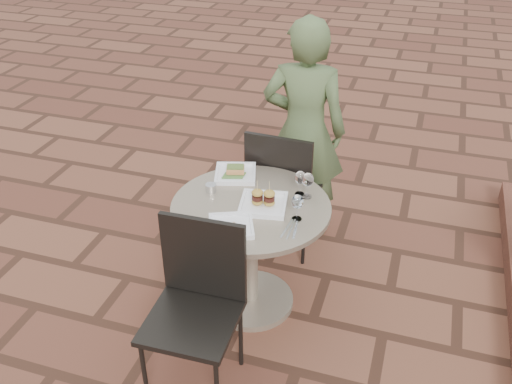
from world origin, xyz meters
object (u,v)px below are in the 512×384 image
(plate_salmon, at_px, (235,173))
(plate_tuna, at_px, (231,226))
(chair_far, at_px, (282,183))
(diner, at_px, (304,131))
(cafe_table, at_px, (251,240))
(plate_sliders, at_px, (263,202))
(chair_near, at_px, (198,294))

(plate_salmon, bearing_deg, plate_tuna, -72.92)
(chair_far, distance_m, diner, 0.40)
(chair_far, bearing_deg, plate_tuna, 88.77)
(cafe_table, relative_size, plate_sliders, 3.05)
(plate_sliders, distance_m, plate_tuna, 0.27)
(chair_near, xyz_separation_m, plate_tuna, (0.06, 0.34, 0.19))
(plate_salmon, bearing_deg, diner, 66.03)
(chair_far, relative_size, chair_near, 1.00)
(cafe_table, bearing_deg, plate_sliders, 4.60)
(chair_near, bearing_deg, plate_sliders, 73.37)
(chair_near, xyz_separation_m, plate_sliders, (0.16, 0.59, 0.21))
(chair_far, relative_size, plate_sliders, 3.16)
(plate_sliders, xyz_separation_m, plate_tuna, (-0.10, -0.25, -0.02))
(diner, bearing_deg, plate_salmon, 61.37)
(cafe_table, bearing_deg, plate_tuna, -96.79)
(plate_sliders, bearing_deg, cafe_table, -175.40)
(chair_far, height_order, chair_near, same)
(cafe_table, bearing_deg, plate_salmon, 124.41)
(plate_sliders, bearing_deg, diner, 89.08)
(chair_near, bearing_deg, cafe_table, 79.82)
(diner, xyz_separation_m, plate_tuna, (-0.11, -1.14, -0.04))
(cafe_table, xyz_separation_m, diner, (0.08, 0.90, 0.30))
(chair_far, xyz_separation_m, plate_salmon, (-0.22, -0.30, 0.20))
(plate_salmon, bearing_deg, cafe_table, -55.59)
(cafe_table, distance_m, diner, 0.95)
(cafe_table, xyz_separation_m, chair_far, (0.03, 0.58, 0.07))
(cafe_table, height_order, plate_salmon, plate_salmon)
(chair_far, xyz_separation_m, plate_tuna, (-0.06, -0.82, 0.19))
(chair_near, relative_size, diner, 0.59)
(diner, relative_size, plate_salmon, 5.19)
(cafe_table, bearing_deg, chair_far, 87.22)
(chair_near, height_order, plate_sliders, chair_near)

